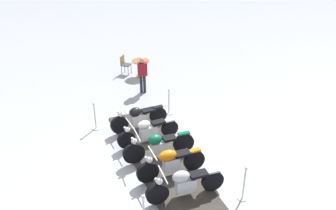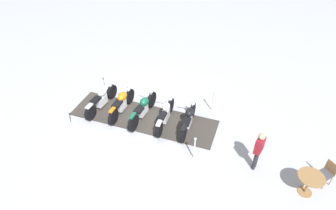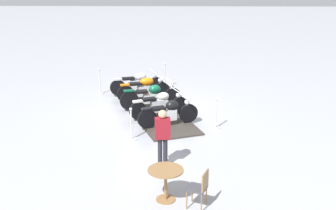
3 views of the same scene
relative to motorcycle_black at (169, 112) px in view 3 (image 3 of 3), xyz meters
The scene contains 14 objects.
ground_plane 1.98m from the motorcycle_black, 111.33° to the left, with size 80.00×80.00×0.00m, color #A8AAB2.
display_platform 1.97m from the motorcycle_black, 111.33° to the left, with size 6.03×1.68×0.06m, color #38332D.
motorcycle_black is the anchor object (origin of this frame).
motorcycle_cream 0.96m from the motorcycle_black, 110.54° to the left, with size 2.05×1.10×0.89m.
motorcycle_forest 1.91m from the motorcycle_black, 110.12° to the left, with size 2.26×0.96×1.01m.
motorcycle_copper 2.87m from the motorcycle_black, 110.39° to the left, with size 2.05×0.95×0.97m.
motorcycle_chrome 3.83m from the motorcycle_black, 110.47° to the left, with size 2.19×0.93×0.93m.
stanchion_left_rear 4.71m from the motorcycle_black, 128.46° to the left, with size 0.28×0.28×1.09m.
stanchion_right_front 1.55m from the motorcycle_black, ahead, with size 0.30×0.30×1.05m.
stanchion_right_rear 4.69m from the motorcycle_black, 93.10° to the left, with size 0.31×0.31×1.13m.
stanchion_left_front 1.61m from the motorcycle_black, 135.54° to the right, with size 0.35×0.35×1.03m.
cafe_table 4.67m from the motorcycle_black, 89.94° to the right, with size 0.82×0.82×0.78m.
cafe_chair_near_table 5.03m from the motorcycle_black, 81.25° to the right, with size 0.52×0.52×0.90m.
bystander_person 2.97m from the motorcycle_black, 92.29° to the right, with size 0.42×0.26×1.59m.
Camera 3 is at (0.93, -15.14, 5.18)m, focal length 45.97 mm.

